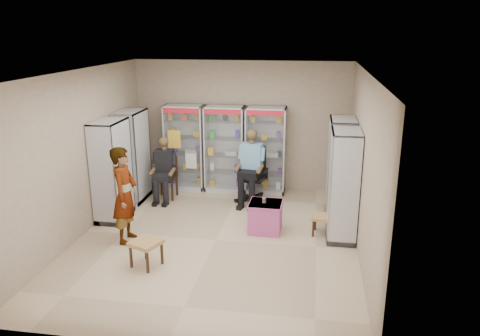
% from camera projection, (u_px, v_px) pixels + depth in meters
% --- Properties ---
extents(floor, '(6.00, 6.00, 0.00)m').
position_uv_depth(floor, '(216.00, 240.00, 8.50)').
color(floor, '#C5AD88').
rests_on(floor, ground).
extents(room_shell, '(5.02, 6.02, 3.01)m').
position_uv_depth(room_shell, '(214.00, 134.00, 7.93)').
color(room_shell, tan).
rests_on(room_shell, ground).
extents(cabinet_back_left, '(0.90, 0.50, 2.00)m').
position_uv_depth(cabinet_back_left, '(185.00, 147.00, 10.98)').
color(cabinet_back_left, silver).
rests_on(cabinet_back_left, floor).
extents(cabinet_back_mid, '(0.90, 0.50, 2.00)m').
position_uv_depth(cabinet_back_mid, '(225.00, 149.00, 10.84)').
color(cabinet_back_mid, '#A5A8AC').
rests_on(cabinet_back_mid, floor).
extents(cabinet_back_right, '(0.90, 0.50, 2.00)m').
position_uv_depth(cabinet_back_right, '(266.00, 151.00, 10.70)').
color(cabinet_back_right, '#A9ACB0').
rests_on(cabinet_back_right, floor).
extents(cabinet_right_far, '(0.90, 0.50, 2.00)m').
position_uv_depth(cabinet_right_far, '(340.00, 168.00, 9.39)').
color(cabinet_right_far, silver).
rests_on(cabinet_right_far, floor).
extents(cabinet_right_near, '(0.90, 0.50, 2.00)m').
position_uv_depth(cabinet_right_near, '(343.00, 185.00, 8.35)').
color(cabinet_right_near, silver).
rests_on(cabinet_right_near, floor).
extents(cabinet_left_far, '(0.90, 0.50, 2.00)m').
position_uv_depth(cabinet_left_far, '(133.00, 156.00, 10.24)').
color(cabinet_left_far, '#A7A9AE').
rests_on(cabinet_left_far, floor).
extents(cabinet_left_near, '(0.90, 0.50, 2.00)m').
position_uv_depth(cabinet_left_near, '(112.00, 171.00, 9.20)').
color(cabinet_left_near, silver).
rests_on(cabinet_left_near, floor).
extents(wooden_chair, '(0.42, 0.42, 0.94)m').
position_uv_depth(wooden_chair, '(166.00, 178.00, 10.48)').
color(wooden_chair, black).
rests_on(wooden_chair, floor).
extents(seated_customer, '(0.44, 0.60, 1.34)m').
position_uv_depth(seated_customer, '(165.00, 170.00, 10.38)').
color(seated_customer, black).
rests_on(seated_customer, floor).
extents(office_chair, '(0.74, 0.74, 1.21)m').
position_uv_depth(office_chair, '(252.00, 175.00, 10.25)').
color(office_chair, black).
rests_on(office_chair, floor).
extents(seated_shopkeeper, '(0.60, 0.77, 1.54)m').
position_uv_depth(seated_shopkeeper, '(252.00, 168.00, 10.16)').
color(seated_shopkeeper, '#6B90D4').
rests_on(seated_shopkeeper, floor).
extents(pink_trunk, '(0.60, 0.58, 0.57)m').
position_uv_depth(pink_trunk, '(265.00, 217.00, 8.80)').
color(pink_trunk, '#C74F97').
rests_on(pink_trunk, floor).
extents(tea_glass, '(0.07, 0.07, 0.10)m').
position_uv_depth(tea_glass, '(264.00, 200.00, 8.72)').
color(tea_glass, '#561507').
rests_on(tea_glass, pink_trunk).
extents(woven_stool_a, '(0.41, 0.41, 0.37)m').
position_uv_depth(woven_stool_a, '(322.00, 225.00, 8.69)').
color(woven_stool_a, '#A18443').
rests_on(woven_stool_a, floor).
extents(woven_stool_b, '(0.57, 0.57, 0.43)m').
position_uv_depth(woven_stool_b, '(146.00, 253.00, 7.53)').
color(woven_stool_b, '#976440').
rests_on(woven_stool_b, floor).
extents(standing_man, '(0.44, 0.65, 1.75)m').
position_uv_depth(standing_man, '(125.00, 195.00, 8.24)').
color(standing_man, gray).
rests_on(standing_man, floor).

